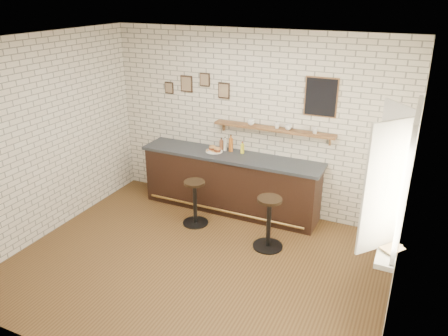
{
  "coord_description": "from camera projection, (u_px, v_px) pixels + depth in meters",
  "views": [
    {
      "loc": [
        2.49,
        -4.45,
        3.57
      ],
      "look_at": [
        0.0,
        0.9,
        1.12
      ],
      "focal_mm": 35.0,
      "sensor_mm": 36.0,
      "label": 1
    }
  ],
  "objects": [
    {
      "name": "book_upper",
      "position": [
        386.0,
        245.0,
        4.78
      ],
      "size": [
        0.28,
        0.29,
        0.02
      ],
      "primitive_type": "imported",
      "rotation": [
        0.0,
        0.0,
        -0.65
      ],
      "color": "tan",
      "rests_on": "book_lower"
    },
    {
      "name": "condiment_bottle_yellow",
      "position": [
        242.0,
        148.0,
        7.23
      ],
      "size": [
        0.06,
        0.06,
        0.2
      ],
      "color": "yellow",
      "rests_on": "bar_counter"
    },
    {
      "name": "wall_shelf",
      "position": [
        273.0,
        129.0,
        6.94
      ],
      "size": [
        2.0,
        0.18,
        0.18
      ],
      "color": "brown",
      "rests_on": "ground"
    },
    {
      "name": "bitters_bottle_white",
      "position": [
        225.0,
        145.0,
        7.35
      ],
      "size": [
        0.06,
        0.06,
        0.24
      ],
      "color": "beige",
      "rests_on": "bar_counter"
    },
    {
      "name": "bar_counter",
      "position": [
        230.0,
        182.0,
        7.39
      ],
      "size": [
        3.1,
        0.65,
        1.01
      ],
      "color": "black",
      "rests_on": "ground"
    },
    {
      "name": "bar_stool_right",
      "position": [
        269.0,
        221.0,
        6.32
      ],
      "size": [
        0.45,
        0.45,
        0.8
      ],
      "color": "black",
      "rests_on": "ground"
    },
    {
      "name": "bitters_bottle_brown",
      "position": [
        221.0,
        145.0,
        7.38
      ],
      "size": [
        0.07,
        0.07,
        0.21
      ],
      "color": "brown",
      "rests_on": "bar_counter"
    },
    {
      "name": "back_wall_decor",
      "position": [
        266.0,
        92.0,
        6.85
      ],
      "size": [
        2.96,
        0.02,
        0.56
      ],
      "color": "black",
      "rests_on": "ground"
    },
    {
      "name": "window_sill",
      "position": [
        390.0,
        237.0,
        5.04
      ],
      "size": [
        0.2,
        1.35,
        0.06
      ],
      "color": "white",
      "rests_on": "ground"
    },
    {
      "name": "potato_chips",
      "position": [
        213.0,
        151.0,
        7.34
      ],
      "size": [
        0.25,
        0.19,
        0.0
      ],
      "color": "#D09449",
      "rests_on": "sandwich_plate"
    },
    {
      "name": "shelf_cup_b",
      "position": [
        277.0,
        126.0,
        6.89
      ],
      "size": [
        0.12,
        0.12,
        0.08
      ],
      "primitive_type": "imported",
      "rotation": [
        0.0,
        0.0,
        1.16
      ],
      "color": "white",
      "rests_on": "wall_shelf"
    },
    {
      "name": "shelf_cup_a",
      "position": [
        251.0,
        122.0,
        7.06
      ],
      "size": [
        0.16,
        0.16,
        0.09
      ],
      "primitive_type": "imported",
      "rotation": [
        0.0,
        0.0,
        0.46
      ],
      "color": "white",
      "rests_on": "wall_shelf"
    },
    {
      "name": "ciabatta_sandwich",
      "position": [
        215.0,
        149.0,
        7.31
      ],
      "size": [
        0.25,
        0.17,
        0.08
      ],
      "color": "tan",
      "rests_on": "sandwich_plate"
    },
    {
      "name": "shelf_cup_d",
      "position": [
        315.0,
        131.0,
        6.65
      ],
      "size": [
        0.11,
        0.11,
        0.09
      ],
      "primitive_type": "imported",
      "rotation": [
        0.0,
        0.0,
        -0.16
      ],
      "color": "white",
      "rests_on": "wall_shelf"
    },
    {
      "name": "bar_stool_left",
      "position": [
        195.0,
        201.0,
        6.98
      ],
      "size": [
        0.42,
        0.42,
        0.75
      ],
      "color": "black",
      "rests_on": "ground"
    },
    {
      "name": "ground",
      "position": [
        197.0,
        264.0,
        6.07
      ],
      "size": [
        5.0,
        5.0,
        0.0
      ],
      "primitive_type": "plane",
      "color": "brown",
      "rests_on": "ground"
    },
    {
      "name": "casement_window",
      "position": [
        396.0,
        177.0,
        4.77
      ],
      "size": [
        0.4,
        1.3,
        1.56
      ],
      "color": "white",
      "rests_on": "ground"
    },
    {
      "name": "shelf_cup_c",
      "position": [
        288.0,
        127.0,
        6.81
      ],
      "size": [
        0.14,
        0.14,
        0.09
      ],
      "primitive_type": "imported",
      "rotation": [
        0.0,
        0.0,
        1.27
      ],
      "color": "white",
      "rests_on": "wall_shelf"
    },
    {
      "name": "sandwich_plate",
      "position": [
        214.0,
        151.0,
        7.33
      ],
      "size": [
        0.28,
        0.28,
        0.01
      ],
      "primitive_type": "cylinder",
      "color": "white",
      "rests_on": "bar_counter"
    },
    {
      "name": "bitters_bottle_amber",
      "position": [
        231.0,
        145.0,
        7.3
      ],
      "size": [
        0.07,
        0.07,
        0.29
      ],
      "color": "#AD581B",
      "rests_on": "bar_counter"
    },
    {
      "name": "book_lower",
      "position": [
        386.0,
        245.0,
        4.8
      ],
      "size": [
        0.19,
        0.23,
        0.02
      ],
      "primitive_type": "imported",
      "rotation": [
        0.0,
        0.0,
        -0.19
      ],
      "color": "tan",
      "rests_on": "window_sill"
    }
  ]
}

